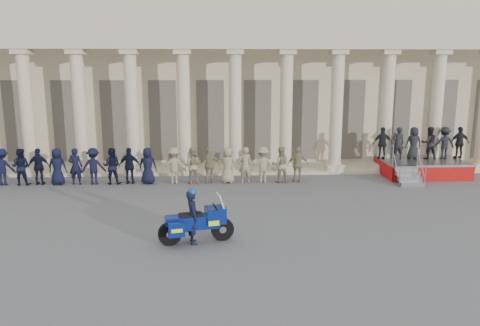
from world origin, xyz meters
name	(u,v)px	position (x,y,z in m)	size (l,w,h in m)	color
ground	(206,223)	(0.00, 0.00, 0.00)	(90.00, 90.00, 0.00)	#4C4C4E
building	(212,82)	(0.00, 14.74, 4.52)	(40.00, 12.50, 9.00)	#BBAD8C
officer_rank	(90,166)	(-5.56, 5.94, 0.87)	(20.66, 0.66, 1.73)	black
reviewing_stand	(424,149)	(10.87, 7.21, 1.36)	(4.97, 3.91, 2.46)	gray
motorcycle	(197,222)	(-0.20, -1.85, 0.66)	(2.37, 1.17, 1.54)	black
rider	(193,216)	(-0.33, -1.88, 0.89)	(0.53, 0.69, 1.79)	black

